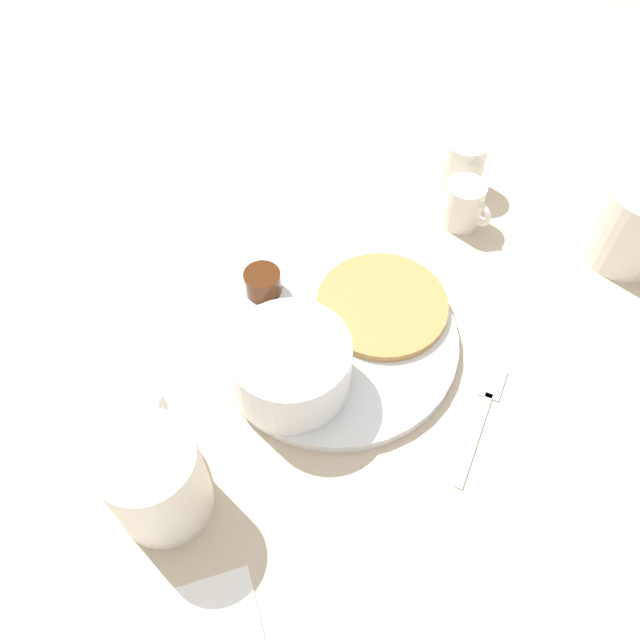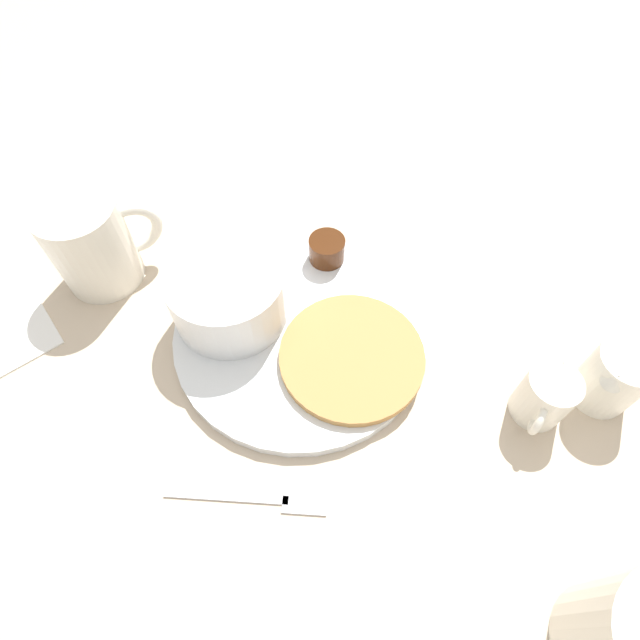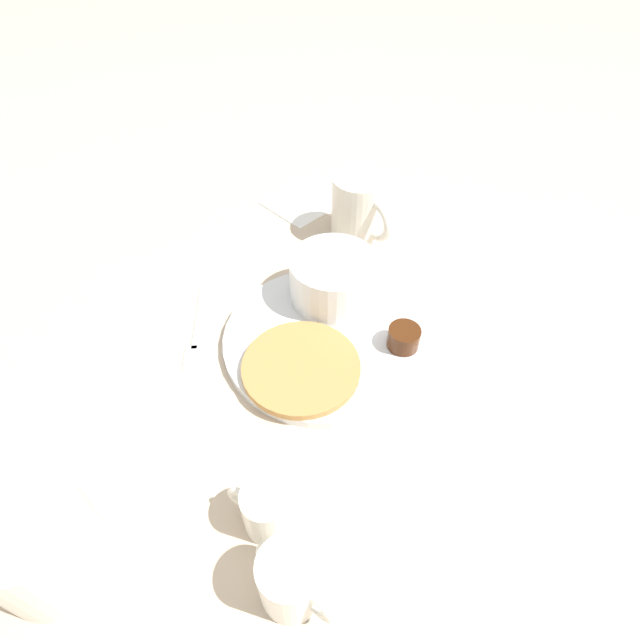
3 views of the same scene
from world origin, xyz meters
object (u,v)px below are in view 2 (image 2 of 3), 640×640
(bowl, at_px, (228,293))
(creamer_pitcher_near, at_px, (545,397))
(creamer_pitcher_far, at_px, (614,376))
(coffee_mug, at_px, (93,243))
(fork, at_px, (266,499))
(plate, at_px, (301,332))

(bowl, height_order, creamer_pitcher_near, bowl)
(bowl, bearing_deg, creamer_pitcher_far, -144.64)
(coffee_mug, distance_m, fork, 0.30)
(plate, xyz_separation_m, creamer_pitcher_near, (-0.20, -0.11, 0.02))
(bowl, height_order, creamer_pitcher_far, bowl)
(plate, relative_size, bowl, 2.22)
(fork, bearing_deg, coffee_mug, -3.49)
(plate, distance_m, coffee_mug, 0.22)
(plate, relative_size, fork, 2.35)
(plate, distance_m, bowl, 0.08)
(creamer_pitcher_far, relative_size, fork, 0.74)
(plate, distance_m, creamer_pitcher_near, 0.23)
(coffee_mug, xyz_separation_m, fork, (-0.30, 0.02, -0.05))
(bowl, height_order, coffee_mug, coffee_mug)
(plate, xyz_separation_m, coffee_mug, (0.19, 0.10, 0.04))
(creamer_pitcher_near, bearing_deg, creamer_pitcher_far, -116.24)
(plate, height_order, coffee_mug, coffee_mug)
(bowl, relative_size, creamer_pitcher_near, 1.70)
(plate, height_order, creamer_pitcher_near, creamer_pitcher_near)
(fork, bearing_deg, plate, -50.29)
(plate, distance_m, creamer_pitcher_far, 0.28)
(creamer_pitcher_near, height_order, fork, creamer_pitcher_near)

